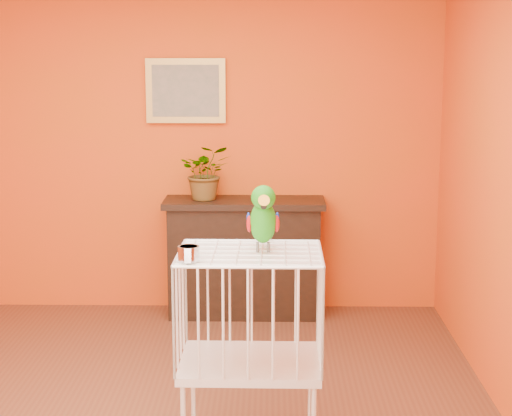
{
  "coord_description": "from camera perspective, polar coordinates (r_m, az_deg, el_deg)",
  "views": [
    {
      "loc": [
        0.66,
        -4.47,
        2.1
      ],
      "look_at": [
        0.59,
        -0.35,
        1.31
      ],
      "focal_mm": 60.0,
      "sensor_mm": 36.0,
      "label": 1
    }
  ],
  "objects": [
    {
      "name": "room_shell",
      "position": [
        4.55,
        -7.43,
        4.21
      ],
      "size": [
        4.5,
        4.5,
        4.5
      ],
      "color": "#EC4A16",
      "rests_on": "ground"
    },
    {
      "name": "console_cabinet",
      "position": [
        6.7,
        -0.79,
        -3.32
      ],
      "size": [
        1.24,
        0.45,
        0.92
      ],
      "color": "black",
      "rests_on": "ground"
    },
    {
      "name": "potted_plant",
      "position": [
        6.58,
        -3.36,
        1.96
      ],
      "size": [
        0.42,
        0.46,
        0.33
      ],
      "primitive_type": "imported",
      "rotation": [
        0.0,
        0.0,
        0.1
      ],
      "color": "#26722D",
      "rests_on": "console_cabinet"
    },
    {
      "name": "framed_picture",
      "position": [
        6.73,
        -4.71,
        7.8
      ],
      "size": [
        0.62,
        0.04,
        0.5
      ],
      "color": "gold",
      "rests_on": "room_shell"
    },
    {
      "name": "birdcage",
      "position": [
        4.39,
        -0.4,
        -9.62
      ],
      "size": [
        0.71,
        0.55,
        1.09
      ],
      "rotation": [
        0.0,
        0.0,
        -0.01
      ],
      "color": "silver",
      "rests_on": "ground"
    },
    {
      "name": "feed_cup",
      "position": [
        4.06,
        -4.51,
        -3.05
      ],
      "size": [
        0.1,
        0.1,
        0.07
      ],
      "primitive_type": "cylinder",
      "color": "silver",
      "rests_on": "birdcage"
    },
    {
      "name": "parrot",
      "position": [
        4.22,
        0.47,
        -0.62
      ],
      "size": [
        0.17,
        0.3,
        0.34
      ],
      "rotation": [
        0.0,
        0.0,
        0.04
      ],
      "color": "#59544C",
      "rests_on": "birdcage"
    }
  ]
}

